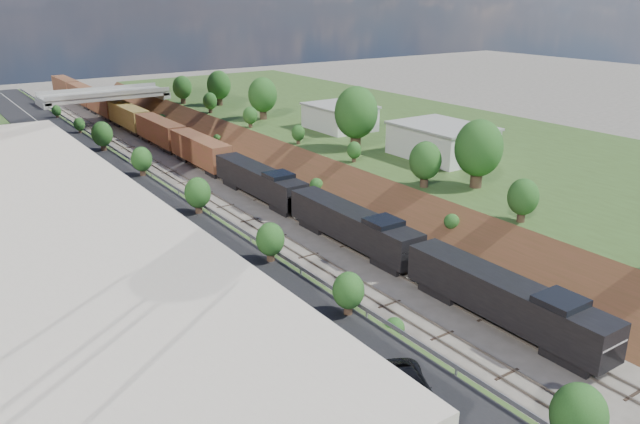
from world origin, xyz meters
TOP-DOWN VIEW (x-y plane):
  - platform_right at (33.00, 60.00)m, footprint 44.00×180.00m
  - embankment_left at (-11.00, 60.00)m, footprint 10.00×180.00m
  - embankment_right at (11.00, 60.00)m, footprint 10.00×180.00m
  - rail_left_track at (-2.60, 60.00)m, footprint 1.58×180.00m
  - rail_right_track at (2.60, 60.00)m, footprint 1.58×180.00m
  - road at (-15.50, 60.00)m, footprint 8.00×180.00m
  - guardrail at (-11.40, 59.80)m, footprint 0.10×171.00m
  - commercial_building at (-28.00, 38.00)m, footprint 14.30×62.30m
  - overpass at (0.00, 122.00)m, footprint 24.50×8.30m
  - white_building_near at (23.50, 52.00)m, footprint 9.00×12.00m
  - white_building_far at (23.00, 74.00)m, footprint 8.00×10.00m
  - tree_right_large at (17.00, 40.00)m, footprint 5.25×5.25m
  - tree_left_crest at (-11.80, 20.00)m, footprint 2.45×2.45m
  - freight_train at (2.60, 97.51)m, footprint 3.18×161.48m
  - suv at (-15.69, 14.81)m, footprint 4.86×6.47m

SIDE VIEW (x-z plane):
  - embankment_left at x=-11.00m, z-range -5.00..5.00m
  - embankment_right at x=11.00m, z-range -5.00..5.00m
  - rail_left_track at x=-2.60m, z-range 0.00..0.18m
  - rail_right_track at x=2.60m, z-range 0.00..0.18m
  - platform_right at x=33.00m, z-range 0.00..5.00m
  - freight_train at x=2.60m, z-range 0.33..5.04m
  - overpass at x=0.00m, z-range 1.22..8.62m
  - road at x=-15.50m, z-range 5.00..5.10m
  - guardrail at x=-11.40m, z-range 5.20..5.90m
  - suv at x=-15.69m, z-range 5.10..6.73m
  - white_building_far at x=23.00m, z-range 5.00..8.60m
  - white_building_near at x=23.50m, z-range 5.00..9.00m
  - tree_left_crest at x=-11.80m, z-range 5.26..8.82m
  - commercial_building at x=-28.00m, z-range 5.01..12.01m
  - tree_right_large at x=17.00m, z-range 5.58..13.19m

